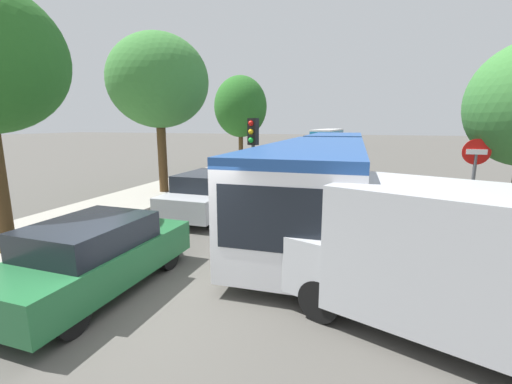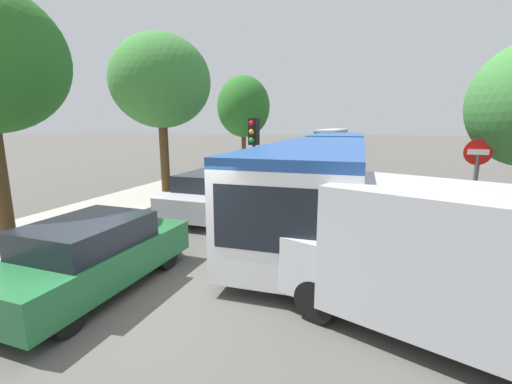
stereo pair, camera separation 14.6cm
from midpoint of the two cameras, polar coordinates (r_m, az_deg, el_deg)
ground_plane at (r=6.50m, az=-16.19°, el=-18.84°), size 200.00×200.00×0.00m
kerb_strip_left at (r=28.14m, az=-0.76°, el=4.91°), size 3.20×53.67×0.14m
articulated_bus at (r=14.39m, az=12.27°, el=4.33°), size 3.14×17.89×2.65m
city_bus_rear at (r=48.53m, az=12.66°, el=8.95°), size 3.34×11.58×2.46m
queued_car_green at (r=7.40m, az=-25.07°, el=-9.46°), size 1.83×4.16×1.43m
queued_car_silver at (r=12.26m, az=-7.21°, el=-0.24°), size 1.96×4.45×1.53m
queued_car_navy at (r=17.38m, az=1.29°, el=3.04°), size 1.79×4.07×1.40m
queued_car_tan at (r=23.60m, az=5.77°, el=5.34°), size 1.96×4.45×1.53m
queued_car_red at (r=28.93m, az=8.49°, el=6.28°), size 1.85×4.20×1.45m
queued_car_blue at (r=34.88m, az=10.55°, el=7.09°), size 1.89×4.31×1.49m
white_van at (r=5.92m, az=31.46°, el=-9.93°), size 5.36×3.53×2.31m
traffic_light at (r=11.82m, az=-0.05°, el=7.84°), size 0.36×0.39×3.40m
no_entry_sign at (r=11.08m, az=33.03°, el=2.53°), size 0.70×0.08×2.82m
direction_sign_post at (r=14.20m, az=33.62°, el=6.77°), size 0.13×1.40×3.60m
tree_left_mid at (r=16.25m, az=-15.54°, el=16.94°), size 4.35×4.35×7.05m
tree_left_far at (r=24.08m, az=-1.92°, el=13.99°), size 3.58×3.58×6.41m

